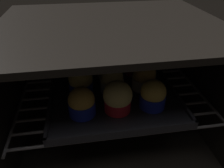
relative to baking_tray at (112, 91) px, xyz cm
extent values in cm
cube|color=black|center=(0.00, 1.37, -15.42)|extent=(59.00, 47.00, 1.50)
cube|color=black|center=(0.00, 1.37, 20.08)|extent=(59.00, 47.00, 1.50)
cube|color=black|center=(0.00, 24.12, 2.33)|extent=(59.00, 1.50, 34.00)
cube|color=black|center=(-28.75, 1.37, 2.33)|extent=(1.50, 47.00, 34.00)
cube|color=black|center=(28.75, 1.37, 2.33)|extent=(1.50, 47.00, 34.00)
cylinder|color=#4C494C|center=(0.00, -17.63, -1.07)|extent=(54.00, 0.80, 0.80)
cylinder|color=#4C494C|center=(0.00, -12.88, -1.07)|extent=(54.00, 0.80, 0.80)
cylinder|color=#4C494C|center=(0.00, -8.13, -1.07)|extent=(54.00, 0.80, 0.80)
cylinder|color=#4C494C|center=(0.00, -3.38, -1.07)|extent=(54.00, 0.80, 0.80)
cylinder|color=#4C494C|center=(0.00, 1.37, -1.07)|extent=(54.00, 0.80, 0.80)
cylinder|color=#4C494C|center=(0.00, 6.12, -1.07)|extent=(54.00, 0.80, 0.80)
cylinder|color=#4C494C|center=(0.00, 10.87, -1.07)|extent=(54.00, 0.80, 0.80)
cylinder|color=#4C494C|center=(0.00, 15.62, -1.07)|extent=(54.00, 0.80, 0.80)
cylinder|color=#4C494C|center=(0.00, 20.37, -1.07)|extent=(54.00, 0.80, 0.80)
cylinder|color=#4C494C|center=(-27.00, 1.37, -1.07)|extent=(0.80, 42.00, 0.80)
cylinder|color=#4C494C|center=(27.00, 1.37, -1.07)|extent=(0.80, 42.00, 0.80)
cube|color=black|center=(0.00, 0.00, -0.07)|extent=(36.79, 36.79, 1.20)
cube|color=black|center=(0.00, -18.00, 1.03)|extent=(36.79, 0.80, 1.00)
cube|color=black|center=(0.00, 18.00, 1.03)|extent=(36.79, 0.80, 1.00)
cube|color=black|center=(-18.00, 0.00, 1.03)|extent=(0.80, 36.79, 1.00)
cube|color=black|center=(18.00, 0.00, 1.03)|extent=(0.80, 36.79, 1.00)
cylinder|color=#1928B7|center=(-9.29, -9.36, 2.35)|extent=(7.02, 7.02, 3.66)
sphere|color=gold|center=(-9.29, -9.36, 4.89)|extent=(6.81, 6.81, 6.81)
sphere|color=#19511E|center=(-10.61, -8.84, 6.94)|extent=(1.80, 1.80, 1.80)
cylinder|color=red|center=(-0.15, -9.28, 2.35)|extent=(7.02, 7.02, 3.66)
sphere|color=#E0CC7A|center=(-0.15, -9.28, 5.28)|extent=(7.66, 7.66, 7.66)
sphere|color=#1E6023|center=(-0.27, -8.41, 7.46)|extent=(2.42, 2.42, 2.42)
cylinder|color=#1928B7|center=(9.53, -9.20, 2.35)|extent=(7.02, 7.02, 3.66)
sphere|color=gold|center=(9.53, -9.20, 5.16)|extent=(6.81, 6.81, 6.81)
sphere|color=#19511E|center=(10.21, -9.03, 7.37)|extent=(2.17, 2.17, 2.17)
cylinder|color=#1928B7|center=(-9.14, 0.40, 2.35)|extent=(7.02, 7.02, 3.66)
sphere|color=#DBBC60|center=(-9.14, 0.40, 5.24)|extent=(7.09, 7.09, 7.09)
sphere|color=#1E6023|center=(-9.17, 0.43, 7.31)|extent=(2.26, 2.26, 2.26)
cylinder|color=silver|center=(-0.13, -0.06, 2.35)|extent=(7.02, 7.02, 3.66)
sphere|color=#E0CC7A|center=(-0.13, -0.06, 4.98)|extent=(6.69, 6.69, 6.69)
sphere|color=#19511E|center=(-0.07, 0.18, 7.43)|extent=(2.59, 2.59, 2.59)
cylinder|color=silver|center=(9.68, -0.10, 2.35)|extent=(7.02, 7.02, 3.66)
sphere|color=gold|center=(9.68, -0.10, 5.58)|extent=(7.01, 7.01, 7.01)
sphere|color=#28702D|center=(9.99, 0.07, 8.31)|extent=(1.83, 1.83, 1.83)
cylinder|color=#1928B7|center=(-9.08, 9.74, 2.35)|extent=(7.02, 7.02, 3.66)
sphere|color=#E0CC7A|center=(-9.08, 9.74, 4.90)|extent=(7.54, 7.54, 7.54)
sphere|color=#1E6023|center=(-8.86, 9.13, 7.74)|extent=(2.12, 2.12, 2.12)
cylinder|color=silver|center=(-0.06, 9.16, 2.35)|extent=(7.02, 7.02, 3.66)
sphere|color=gold|center=(-0.06, 9.16, 5.65)|extent=(7.51, 7.51, 7.51)
cylinder|color=red|center=(9.34, 9.64, 2.35)|extent=(7.02, 7.02, 3.66)
sphere|color=gold|center=(9.34, 9.64, 5.30)|extent=(6.92, 6.92, 6.92)
camera|label=1|loc=(-8.45, -53.09, 37.49)|focal=34.41mm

